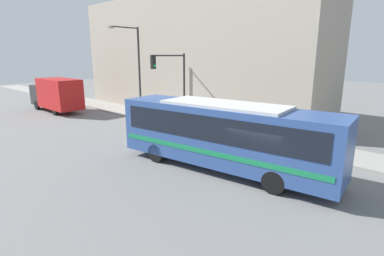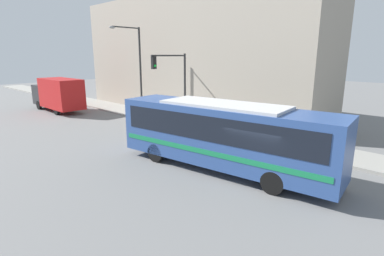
% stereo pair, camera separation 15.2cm
% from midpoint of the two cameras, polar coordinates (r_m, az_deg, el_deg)
% --- Properties ---
extents(ground_plane, '(120.00, 120.00, 0.00)m').
position_cam_midpoint_polar(ground_plane, '(13.91, 13.19, -9.99)').
color(ground_plane, slate).
extents(sidewalk, '(3.04, 70.00, 0.17)m').
position_cam_midpoint_polar(sidewalk, '(31.84, -13.13, 3.54)').
color(sidewalk, gray).
rests_on(sidewalk, ground_plane).
extents(building_facade, '(6.00, 26.71, 11.04)m').
position_cam_midpoint_polar(building_facade, '(29.92, -0.03, 13.73)').
color(building_facade, '#9E9384').
rests_on(building_facade, ground_plane).
extents(city_bus, '(3.80, 11.22, 3.32)m').
position_cam_midpoint_polar(city_bus, '(14.44, 6.20, -0.78)').
color(city_bus, '#2D4C8C').
rests_on(city_bus, ground_plane).
extents(delivery_truck, '(2.36, 7.42, 3.28)m').
position_cam_midpoint_polar(delivery_truck, '(32.86, -24.05, 5.99)').
color(delivery_truck, '#B21919').
rests_on(delivery_truck, ground_plane).
extents(fire_hydrant, '(0.22, 0.29, 0.78)m').
position_cam_midpoint_polar(fire_hydrant, '(20.44, 8.23, -0.45)').
color(fire_hydrant, red).
rests_on(fire_hydrant, sidewalk).
extents(traffic_light_pole, '(3.28, 0.35, 5.46)m').
position_cam_midpoint_polar(traffic_light_pole, '(22.34, -3.19, 9.58)').
color(traffic_light_pole, '#2D2D2D').
rests_on(traffic_light_pole, sidewalk).
extents(parking_meter, '(0.14, 0.14, 1.37)m').
position_cam_midpoint_polar(parking_meter, '(22.31, 1.44, 2.29)').
color(parking_meter, '#2D2D2D').
rests_on(parking_meter, sidewalk).
extents(street_lamp, '(3.00, 0.28, 7.68)m').
position_cam_midpoint_polar(street_lamp, '(27.17, -10.35, 11.88)').
color(street_lamp, '#2D2D2D').
rests_on(street_lamp, sidewalk).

